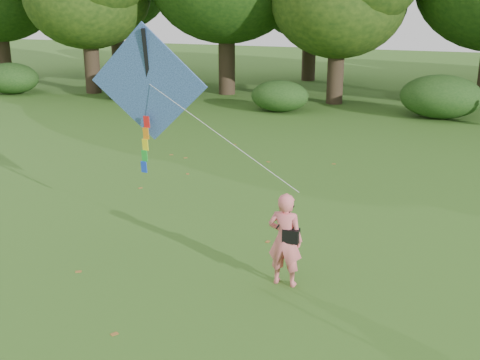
% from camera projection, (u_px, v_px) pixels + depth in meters
% --- Properties ---
extents(ground, '(100.00, 100.00, 0.00)m').
position_uv_depth(ground, '(245.00, 293.00, 11.02)').
color(ground, '#265114').
rests_on(ground, ground).
extents(man_kite_flyer, '(0.69, 0.47, 1.80)m').
position_uv_depth(man_kite_flyer, '(285.00, 240.00, 11.10)').
color(man_kite_flyer, '#EE7075').
rests_on(man_kite_flyer, ground).
extents(bystander_left, '(0.92, 0.94, 1.53)m').
position_uv_depth(bystander_left, '(179.00, 84.00, 30.56)').
color(bystander_left, '#242730').
rests_on(bystander_left, ground).
extents(crossbody_bag, '(0.43, 0.20, 0.71)m').
position_uv_depth(crossbody_bag, '(291.00, 235.00, 11.01)').
color(crossbody_bag, black).
rests_on(crossbody_bag, ground).
extents(flying_kite, '(5.07, 2.04, 3.32)m').
position_uv_depth(flying_kite, '(149.00, 85.00, 12.85)').
color(flying_kite, '#2975B5').
rests_on(flying_kite, ground).
extents(shrub_band, '(39.15, 3.22, 1.88)m').
position_uv_depth(shrub_band, '(354.00, 95.00, 26.88)').
color(shrub_band, '#264919').
rests_on(shrub_band, ground).
extents(fallen_leaves, '(5.55, 12.65, 0.01)m').
position_uv_depth(fallen_leaves, '(207.00, 186.00, 17.06)').
color(fallen_leaves, '#905D27').
rests_on(fallen_leaves, ground).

